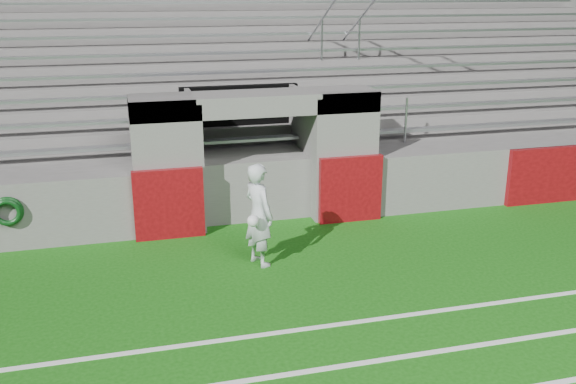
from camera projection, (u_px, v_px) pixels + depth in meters
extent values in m
plane|color=#14540E|center=(305.00, 295.00, 9.91)|extent=(90.00, 90.00, 0.00)
cube|color=white|center=(350.00, 365.00, 8.06)|extent=(28.00, 0.09, 0.01)
cube|color=white|center=(325.00, 326.00, 8.98)|extent=(28.00, 0.09, 0.01)
cube|color=#64615F|center=(165.00, 164.00, 12.29)|extent=(1.20, 1.00, 2.60)
cube|color=#64615F|center=(342.00, 152.00, 13.17)|extent=(1.20, 1.00, 2.60)
cube|color=black|center=(240.00, 141.00, 14.31)|extent=(2.60, 0.20, 2.50)
cube|color=#64615F|center=(195.00, 157.00, 13.02)|extent=(0.10, 2.20, 2.50)
cube|color=#64615F|center=(303.00, 150.00, 13.58)|extent=(0.10, 2.20, 2.50)
cube|color=#64615F|center=(255.00, 103.00, 12.40)|extent=(4.80, 1.00, 0.40)
cube|color=#64615F|center=(225.00, 127.00, 16.32)|extent=(26.00, 8.00, 0.20)
cube|color=#64615F|center=(225.00, 150.00, 16.51)|extent=(26.00, 8.00, 1.05)
cube|color=#60080C|center=(169.00, 204.00, 11.97)|extent=(1.30, 0.15, 1.35)
cube|color=#60080C|center=(350.00, 189.00, 12.85)|extent=(1.30, 0.15, 1.35)
cube|color=#60080C|center=(553.00, 175.00, 14.02)|extent=(2.20, 0.15, 1.25)
cube|color=#979AA0|center=(247.00, 139.00, 13.53)|extent=(23.00, 0.28, 0.06)
cube|color=#64615F|center=(239.00, 132.00, 14.32)|extent=(24.00, 0.75, 0.38)
cube|color=#979AA0|center=(240.00, 115.00, 14.11)|extent=(23.00, 0.28, 0.06)
cube|color=#64615F|center=(233.00, 118.00, 14.95)|extent=(24.00, 0.75, 0.76)
cube|color=#979AA0|center=(233.00, 93.00, 14.68)|extent=(23.00, 0.28, 0.06)
cube|color=#64615F|center=(228.00, 104.00, 15.59)|extent=(24.00, 0.75, 1.14)
cube|color=#979AA0|center=(227.00, 72.00, 15.25)|extent=(23.00, 0.28, 0.06)
cube|color=#64615F|center=(222.00, 92.00, 16.22)|extent=(24.00, 0.75, 1.52)
cube|color=#979AA0|center=(222.00, 53.00, 15.83)|extent=(23.00, 0.28, 0.06)
cube|color=#64615F|center=(218.00, 80.00, 16.85)|extent=(24.00, 0.75, 1.90)
cube|color=#979AA0|center=(217.00, 35.00, 16.40)|extent=(23.00, 0.28, 0.06)
cube|color=#64615F|center=(213.00, 70.00, 17.48)|extent=(24.00, 0.75, 2.28)
cube|color=#979AA0|center=(212.00, 18.00, 16.98)|extent=(23.00, 0.28, 0.06)
cube|color=#64615F|center=(209.00, 60.00, 18.12)|extent=(24.00, 0.75, 2.66)
cube|color=#979AA0|center=(207.00, 3.00, 17.55)|extent=(23.00, 0.28, 0.06)
cube|color=#64615F|center=(205.00, 55.00, 18.72)|extent=(26.00, 0.60, 5.29)
cylinder|color=#A5A8AD|center=(363.00, 123.00, 13.80)|extent=(0.05, 0.05, 1.00)
cylinder|color=#A5A8AD|center=(322.00, 40.00, 16.10)|extent=(0.05, 0.05, 1.00)
cylinder|color=#A5A8AD|center=(322.00, 19.00, 15.95)|extent=(0.05, 6.02, 3.08)
cylinder|color=#A5A8AD|center=(406.00, 120.00, 14.05)|extent=(0.05, 0.05, 1.00)
cylinder|color=#A5A8AD|center=(359.00, 39.00, 16.35)|extent=(0.05, 0.05, 1.00)
cylinder|color=#A5A8AD|center=(360.00, 19.00, 16.19)|extent=(0.05, 6.02, 3.08)
imported|color=silver|center=(259.00, 215.00, 10.77)|extent=(0.65, 0.77, 1.78)
sphere|color=white|center=(253.00, 221.00, 10.44)|extent=(0.20, 0.20, 0.20)
torus|color=#0B3911|center=(8.00, 211.00, 11.26)|extent=(0.55, 0.10, 0.55)
torus|color=#0B3811|center=(7.00, 213.00, 11.21)|extent=(0.49, 0.09, 0.49)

